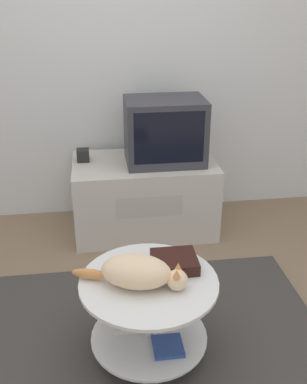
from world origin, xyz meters
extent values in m
plane|color=#7F664C|center=(0.00, 0.00, 0.00)|extent=(12.00, 12.00, 0.00)
cube|color=silver|center=(0.00, 1.69, 1.30)|extent=(8.00, 0.05, 2.60)
cube|color=#3D3833|center=(0.00, 0.00, 0.01)|extent=(1.90, 1.55, 0.02)
cube|color=beige|center=(0.13, 1.31, 0.27)|extent=(1.03, 0.59, 0.55)
cube|color=#B7AD9E|center=(0.13, 1.02, 0.33)|extent=(0.46, 0.01, 0.15)
cube|color=#333338|center=(0.27, 1.29, 0.78)|extent=(0.55, 0.39, 0.45)
cube|color=black|center=(0.27, 1.10, 0.79)|extent=(0.47, 0.01, 0.35)
cube|color=black|center=(-0.31, 1.38, 0.59)|extent=(0.09, 0.09, 0.09)
cylinder|color=#B2B2B7|center=(0.00, 0.01, 0.03)|extent=(0.28, 0.28, 0.01)
cylinder|color=#B7B7BC|center=(0.00, 0.01, 0.23)|extent=(0.04, 0.04, 0.42)
cylinder|color=silver|center=(0.00, 0.01, 0.13)|extent=(0.58, 0.58, 0.01)
cylinder|color=silver|center=(0.00, 0.01, 0.45)|extent=(0.66, 0.66, 0.02)
cube|color=beige|center=(-0.08, 0.11, 0.15)|extent=(0.17, 0.17, 0.03)
cube|color=#2D478C|center=(0.08, -0.09, 0.14)|extent=(0.14, 0.15, 0.02)
cube|color=black|center=(0.14, 0.11, 0.49)|extent=(0.22, 0.19, 0.06)
ellipsoid|color=beige|center=(-0.06, -0.01, 0.53)|extent=(0.37, 0.28, 0.15)
sphere|color=beige|center=(0.12, -0.06, 0.51)|extent=(0.10, 0.10, 0.10)
cone|color=#D18447|center=(0.13, -0.04, 0.56)|extent=(0.04, 0.04, 0.04)
cone|color=#D18447|center=(0.11, -0.09, 0.56)|extent=(0.04, 0.04, 0.04)
ellipsoid|color=#D18447|center=(-0.27, 0.06, 0.49)|extent=(0.18, 0.09, 0.05)
camera|label=1|loc=(-0.21, -1.69, 1.73)|focal=42.00mm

